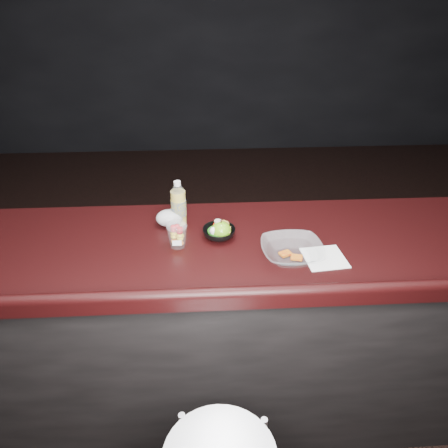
{
  "coord_description": "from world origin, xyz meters",
  "views": [
    {
      "loc": [
        -0.06,
        -1.24,
        2.04
      ],
      "look_at": [
        0.02,
        0.32,
        1.1
      ],
      "focal_mm": 35.0,
      "sensor_mm": 36.0,
      "label": 1
    }
  ],
  "objects_px": {
    "fruit_cup": "(177,233)",
    "snack_bowl": "(219,232)",
    "lemonade_bottle": "(179,206)",
    "green_apple": "(221,230)",
    "takeout_bowl": "(292,252)"
  },
  "relations": [
    {
      "from": "fruit_cup",
      "to": "snack_bowl",
      "type": "height_order",
      "value": "fruit_cup"
    },
    {
      "from": "lemonade_bottle",
      "to": "snack_bowl",
      "type": "bearing_deg",
      "value": -37.0
    },
    {
      "from": "fruit_cup",
      "to": "takeout_bowl",
      "type": "relative_size",
      "value": 0.48
    },
    {
      "from": "fruit_cup",
      "to": "green_apple",
      "type": "xyz_separation_m",
      "value": [
        0.18,
        0.05,
        -0.02
      ]
    },
    {
      "from": "lemonade_bottle",
      "to": "green_apple",
      "type": "xyz_separation_m",
      "value": [
        0.18,
        -0.14,
        -0.05
      ]
    },
    {
      "from": "lemonade_bottle",
      "to": "takeout_bowl",
      "type": "relative_size",
      "value": 0.81
    },
    {
      "from": "takeout_bowl",
      "to": "lemonade_bottle",
      "type": "bearing_deg",
      "value": 146.61
    },
    {
      "from": "snack_bowl",
      "to": "takeout_bowl",
      "type": "xyz_separation_m",
      "value": [
        0.28,
        -0.17,
        0.0
      ]
    },
    {
      "from": "green_apple",
      "to": "snack_bowl",
      "type": "bearing_deg",
      "value": 140.46
    },
    {
      "from": "lemonade_bottle",
      "to": "snack_bowl",
      "type": "xyz_separation_m",
      "value": [
        0.17,
        -0.13,
        -0.06
      ]
    },
    {
      "from": "green_apple",
      "to": "snack_bowl",
      "type": "height_order",
      "value": "green_apple"
    },
    {
      "from": "lemonade_bottle",
      "to": "fruit_cup",
      "type": "xyz_separation_m",
      "value": [
        -0.0,
        -0.19,
        -0.02
      ]
    },
    {
      "from": "lemonade_bottle",
      "to": "green_apple",
      "type": "bearing_deg",
      "value": -37.15
    },
    {
      "from": "fruit_cup",
      "to": "takeout_bowl",
      "type": "bearing_deg",
      "value": -13.7
    },
    {
      "from": "green_apple",
      "to": "takeout_bowl",
      "type": "relative_size",
      "value": 0.34
    }
  ]
}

